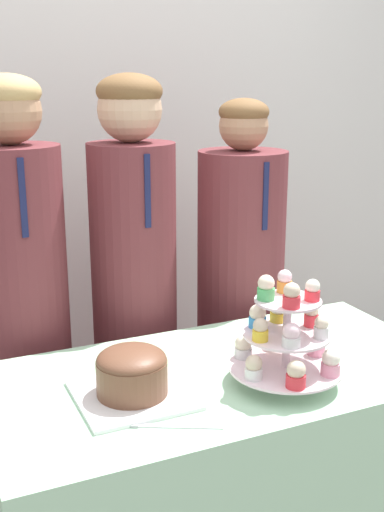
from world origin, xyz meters
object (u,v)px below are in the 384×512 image
at_px(student_2, 240,313).
at_px(student_1, 135,312).
at_px(cake_knife, 142,425).
at_px(round_cake, 132,374).
at_px(cupcake_stand, 286,336).
at_px(student_0, 25,332).

bearing_deg(student_2, student_1, -180.00).
bearing_deg(cake_knife, round_cake, 106.43).
height_order(cake_knife, student_1, student_1).
bearing_deg(round_cake, cake_knife, -100.31).
xyz_separation_m(round_cake, cake_knife, (-0.02, -0.14, -0.06)).
distance_m(cupcake_stand, student_1, 0.69).
relative_size(cake_knife, student_2, 0.18).
xyz_separation_m(cake_knife, student_1, (0.23, 0.70, -0.01)).
height_order(cupcake_stand, student_2, student_2).
distance_m(cake_knife, student_1, 0.74).
bearing_deg(cupcake_stand, student_1, 104.64).
height_order(round_cake, student_2, student_2).
height_order(round_cake, student_0, student_0).
bearing_deg(cake_knife, cupcake_stand, 33.62).
bearing_deg(student_1, student_0, 180.00).
relative_size(student_0, student_1, 1.00).
bearing_deg(student_2, round_cake, -136.99).
distance_m(round_cake, cupcake_stand, 0.39).
distance_m(round_cake, student_2, 0.83).
bearing_deg(cake_knife, student_0, 127.45).
xyz_separation_m(student_0, student_1, (0.36, -0.00, 0.01)).
bearing_deg(student_0, student_1, -0.00).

